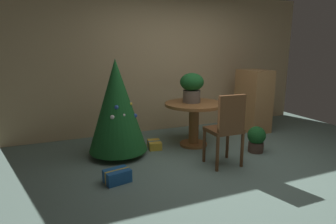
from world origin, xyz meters
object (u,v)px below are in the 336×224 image
(gift_box_gold, at_px, (154,145))
(potted_plant, at_px, (256,139))
(flower_vase, at_px, (192,86))
(holiday_tree, at_px, (117,106))
(wooden_chair_near, at_px, (227,126))
(wooden_cabinet, at_px, (253,101))
(round_dining_table, at_px, (194,114))
(gift_box_blue, at_px, (117,176))

(gift_box_gold, bearing_deg, potted_plant, -28.60)
(gift_box_gold, relative_size, potted_plant, 0.78)
(flower_vase, relative_size, holiday_tree, 0.33)
(wooden_chair_near, height_order, wooden_cabinet, wooden_cabinet)
(round_dining_table, bearing_deg, wooden_cabinet, 13.53)
(gift_box_blue, relative_size, wooden_cabinet, 0.28)
(round_dining_table, bearing_deg, holiday_tree, 178.36)
(flower_vase, height_order, gift_box_gold, flower_vase)
(gift_box_gold, bearing_deg, gift_box_blue, -131.01)
(wooden_chair_near, relative_size, potted_plant, 2.46)
(round_dining_table, height_order, potted_plant, round_dining_table)
(round_dining_table, height_order, holiday_tree, holiday_tree)
(wooden_chair_near, bearing_deg, gift_box_gold, 121.93)
(gift_box_gold, bearing_deg, holiday_tree, -173.08)
(holiday_tree, bearing_deg, round_dining_table, -1.64)
(gift_box_gold, distance_m, gift_box_blue, 1.25)
(holiday_tree, bearing_deg, wooden_cabinet, 6.68)
(flower_vase, distance_m, potted_plant, 1.30)
(potted_plant, bearing_deg, flower_vase, 136.88)
(wooden_cabinet, bearing_deg, round_dining_table, -166.47)
(round_dining_table, bearing_deg, gift_box_gold, 170.48)
(round_dining_table, bearing_deg, flower_vase, 104.56)
(wooden_chair_near, bearing_deg, wooden_cabinet, 41.09)
(round_dining_table, xyz_separation_m, wooden_chair_near, (0.00, -0.93, 0.04))
(wooden_cabinet, height_order, potted_plant, wooden_cabinet)
(round_dining_table, distance_m, potted_plant, 1.04)
(wooden_chair_near, relative_size, wooden_cabinet, 0.85)
(wooden_chair_near, xyz_separation_m, wooden_cabinet, (1.48, 1.29, 0.02))
(gift_box_blue, bearing_deg, flower_vase, 31.67)
(flower_vase, distance_m, gift_box_gold, 1.13)
(round_dining_table, distance_m, wooden_chair_near, 0.94)
(round_dining_table, height_order, wooden_chair_near, wooden_chair_near)
(round_dining_table, height_order, wooden_cabinet, wooden_cabinet)
(potted_plant, bearing_deg, gift_box_gold, 151.40)
(round_dining_table, relative_size, potted_plant, 2.34)
(flower_vase, bearing_deg, gift_box_blue, -148.33)
(round_dining_table, xyz_separation_m, gift_box_gold, (-0.65, 0.11, -0.47))
(round_dining_table, relative_size, gift_box_blue, 2.83)
(holiday_tree, relative_size, gift_box_gold, 4.55)
(flower_vase, height_order, wooden_chair_near, flower_vase)
(wooden_chair_near, relative_size, holiday_tree, 0.69)
(flower_vase, bearing_deg, wooden_chair_near, -89.06)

